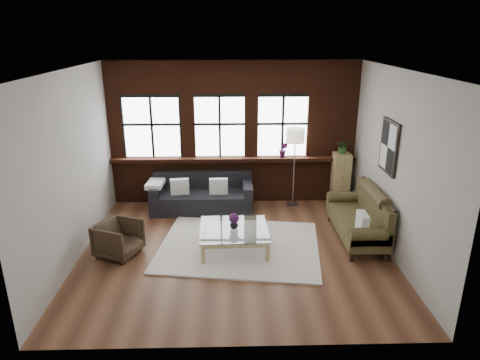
{
  "coord_description": "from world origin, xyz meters",
  "views": [
    {
      "loc": [
        -0.1,
        -6.91,
        3.79
      ],
      "look_at": [
        0.1,
        0.6,
        1.15
      ],
      "focal_mm": 32.0,
      "sensor_mm": 36.0,
      "label": 1
    }
  ],
  "objects_px": {
    "vintage_settee": "(357,214)",
    "coffee_table": "(234,238)",
    "dark_sofa": "(202,193)",
    "floor_lamp": "(294,165)",
    "drawer_chest": "(340,179)",
    "vase": "(234,224)",
    "armchair": "(119,239)"
  },
  "relations": [
    {
      "from": "drawer_chest",
      "to": "dark_sofa",
      "type": "bearing_deg",
      "value": -175.36
    },
    {
      "from": "dark_sofa",
      "to": "coffee_table",
      "type": "xyz_separation_m",
      "value": [
        0.68,
        -1.79,
        -0.2
      ]
    },
    {
      "from": "vase",
      "to": "armchair",
      "type": "bearing_deg",
      "value": -174.14
    },
    {
      "from": "armchair",
      "to": "vase",
      "type": "xyz_separation_m",
      "value": [
        2.04,
        0.21,
        0.16
      ]
    },
    {
      "from": "floor_lamp",
      "to": "coffee_table",
      "type": "bearing_deg",
      "value": -124.54
    },
    {
      "from": "armchair",
      "to": "coffee_table",
      "type": "distance_m",
      "value": 2.05
    },
    {
      "from": "vintage_settee",
      "to": "vase",
      "type": "distance_m",
      "value": 2.34
    },
    {
      "from": "drawer_chest",
      "to": "floor_lamp",
      "type": "distance_m",
      "value": 1.14
    },
    {
      "from": "armchair",
      "to": "floor_lamp",
      "type": "xyz_separation_m",
      "value": [
        3.4,
        2.19,
        0.65
      ]
    },
    {
      "from": "dark_sofa",
      "to": "vintage_settee",
      "type": "bearing_deg",
      "value": -26.52
    },
    {
      "from": "vintage_settee",
      "to": "coffee_table",
      "type": "bearing_deg",
      "value": -172.81
    },
    {
      "from": "armchair",
      "to": "drawer_chest",
      "type": "relative_size",
      "value": 0.58
    },
    {
      "from": "dark_sofa",
      "to": "drawer_chest",
      "type": "relative_size",
      "value": 1.83
    },
    {
      "from": "armchair",
      "to": "vase",
      "type": "distance_m",
      "value": 2.05
    },
    {
      "from": "vintage_settee",
      "to": "coffee_table",
      "type": "distance_m",
      "value": 2.36
    },
    {
      "from": "coffee_table",
      "to": "drawer_chest",
      "type": "distance_m",
      "value": 3.21
    },
    {
      "from": "dark_sofa",
      "to": "vase",
      "type": "relative_size",
      "value": 13.66
    },
    {
      "from": "vintage_settee",
      "to": "floor_lamp",
      "type": "bearing_deg",
      "value": 119.56
    },
    {
      "from": "vintage_settee",
      "to": "coffee_table",
      "type": "relative_size",
      "value": 1.57
    },
    {
      "from": "dark_sofa",
      "to": "vintage_settee",
      "type": "relative_size",
      "value": 1.15
    },
    {
      "from": "dark_sofa",
      "to": "vase",
      "type": "bearing_deg",
      "value": -69.24
    },
    {
      "from": "armchair",
      "to": "coffee_table",
      "type": "height_order",
      "value": "armchair"
    },
    {
      "from": "armchair",
      "to": "vase",
      "type": "bearing_deg",
      "value": -61.42
    },
    {
      "from": "armchair",
      "to": "drawer_chest",
      "type": "xyz_separation_m",
      "value": [
        4.48,
        2.25,
        0.29
      ]
    },
    {
      "from": "vintage_settee",
      "to": "armchair",
      "type": "bearing_deg",
      "value": -173.43
    },
    {
      "from": "dark_sofa",
      "to": "floor_lamp",
      "type": "height_order",
      "value": "floor_lamp"
    },
    {
      "from": "coffee_table",
      "to": "vase",
      "type": "height_order",
      "value": "vase"
    },
    {
      "from": "vase",
      "to": "drawer_chest",
      "type": "xyz_separation_m",
      "value": [
        2.44,
        2.04,
        0.13
      ]
    },
    {
      "from": "armchair",
      "to": "drawer_chest",
      "type": "distance_m",
      "value": 5.02
    },
    {
      "from": "vintage_settee",
      "to": "dark_sofa",
      "type": "bearing_deg",
      "value": 153.48
    },
    {
      "from": "drawer_chest",
      "to": "floor_lamp",
      "type": "relative_size",
      "value": 0.62
    },
    {
      "from": "coffee_table",
      "to": "floor_lamp",
      "type": "xyz_separation_m",
      "value": [
        1.36,
        1.98,
        0.77
      ]
    }
  ]
}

